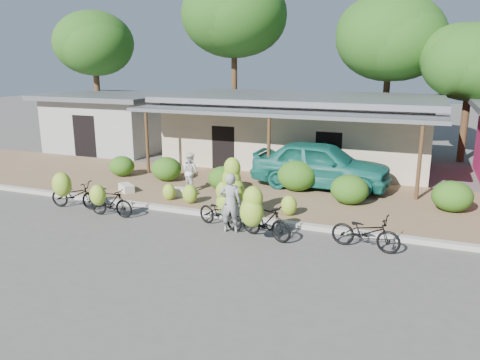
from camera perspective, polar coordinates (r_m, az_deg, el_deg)
The scene contains 28 objects.
ground at distance 13.52m, azimuth -4.70°, elevation -7.27°, with size 100.00×100.00×0.00m, color #514E4B.
sidewalk at distance 17.88m, azimuth 2.35°, elevation -1.61°, with size 60.00×6.00×0.12m, color olive.
curb at distance 15.20m, azimuth -1.38°, elevation -4.44°, with size 60.00×0.25×0.15m, color #A8A399.
shop_main at distance 23.10m, azimuth 7.27°, elevation 6.15°, with size 13.00×8.50×3.35m.
shop_grey at distance 27.96m, azimuth -15.26°, elevation 6.96°, with size 7.00×6.00×3.15m.
tree_back_left at distance 31.10m, azimuth -17.56°, elevation 15.78°, with size 4.96×4.82×7.93m.
tree_far_center at distance 29.73m, azimuth -0.99°, elevation 19.67°, with size 6.33×6.31×10.15m.
tree_center_right at distance 27.99m, azimuth 17.50°, elevation 16.45°, with size 5.96×5.90×8.56m.
tree_near_right at distance 25.92m, azimuth 25.98°, elevation 13.01°, with size 4.80×4.65×6.78m.
hedge_0 at distance 20.82m, azimuth -14.22°, elevation 1.66°, with size 1.11×1.00×0.87m, color #215313.
hedge_1 at distance 19.62m, azimuth -8.96°, elevation 1.35°, with size 1.27×1.14×0.99m, color #215313.
hedge_2 at distance 17.96m, azimuth -2.05°, elevation 0.20°, with size 1.19×1.07×0.93m, color #215313.
hedge_3 at distance 17.99m, azimuth 6.95°, elevation 0.52°, with size 1.49×1.34×1.17m, color #215313.
hedge_4 at distance 16.65m, azimuth 13.20°, elevation -1.14°, with size 1.31×1.18×1.02m, color #215313.
hedge_5 at distance 16.94m, azimuth 24.46°, elevation -1.82°, with size 1.31×1.18×1.02m, color #215313.
bike_far_left at distance 16.97m, azimuth -19.78°, elevation -1.45°, with size 1.89×1.35×1.43m.
bike_left at distance 15.73m, azimuth -15.74°, elevation -2.48°, with size 1.60×1.13×1.24m.
bike_center at distance 14.42m, azimuth -1.65°, elevation -2.40°, with size 1.84×1.38×2.10m.
bike_right at distance 13.18m, azimuth 2.57°, elevation -4.42°, with size 1.79×1.41×1.68m.
bike_far_right at distance 13.12m, azimuth 15.07°, elevation -6.12°, with size 1.95×0.91×0.98m.
loose_banana_a at distance 16.92m, azimuth -8.65°, elevation -1.43°, with size 0.47×0.40×0.59m, color #95B12C.
loose_banana_b at distance 16.41m, azimuth -6.13°, elevation -1.70°, with size 0.54×0.46×0.67m, color #95B12C.
loose_banana_c at distance 15.14m, azimuth 5.97°, elevation -3.10°, with size 0.53×0.45×0.66m, color #95B12C.
sack_near at distance 17.37m, azimuth -7.40°, elevation -1.47°, with size 0.85×0.40×0.30m, color beige.
sack_far at distance 18.36m, azimuth -13.69°, elevation -0.93°, with size 0.75×0.38×0.28m, color beige.
vendor at distance 13.79m, azimuth -1.18°, elevation -2.80°, with size 0.66×0.43×1.81m, color gray.
bystander at distance 17.92m, azimuth -6.04°, elevation 1.02°, with size 0.72×0.56×1.48m, color silver.
teal_van at distance 18.56m, azimuth 9.84°, elevation 1.89°, with size 2.16×5.37×1.83m, color #16665A.
Camera 1 is at (5.61, -11.25, 4.97)m, focal length 35.00 mm.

